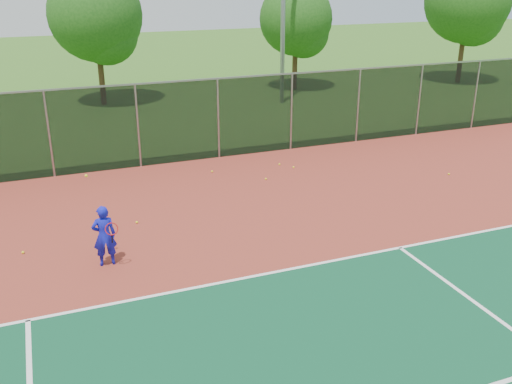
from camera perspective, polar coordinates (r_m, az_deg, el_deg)
ground at (r=12.11m, az=14.44°, el=-13.11°), size 120.00×120.00×0.00m
court_apron at (r=13.50m, az=9.56°, el=-8.78°), size 30.00×20.00×0.02m
fence_back at (r=21.50m, az=-3.80°, el=7.43°), size 30.00×0.06×3.03m
tennis_player at (r=14.12m, az=-14.93°, el=-4.23°), size 0.59×0.60×2.33m
practice_ball_0 at (r=20.95m, az=2.36°, el=2.79°), size 0.07×0.07×0.07m
practice_ball_1 at (r=20.66m, az=3.78°, el=2.49°), size 0.07×0.07×0.07m
practice_ball_2 at (r=16.48m, az=-11.84°, el=-2.97°), size 0.07×0.07×0.07m
practice_ball_4 at (r=19.45m, az=0.99°, el=1.32°), size 0.07×0.07×0.07m
practice_ball_6 at (r=15.63m, az=-22.28°, el=-5.61°), size 0.07×0.07×0.07m
practice_ball_7 at (r=20.24m, az=-4.41°, el=2.07°), size 0.07×0.07×0.07m
practice_ball_8 at (r=21.04m, az=18.72°, el=1.72°), size 0.07×0.07×0.07m
tree_back_left at (r=31.26m, az=-15.52°, el=16.32°), size 4.74×4.74×6.97m
tree_back_mid at (r=34.44m, az=4.22°, el=16.59°), size 4.22×4.22×6.20m
tree_back_right at (r=38.69m, az=20.58°, el=17.17°), size 5.16×5.16×7.58m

